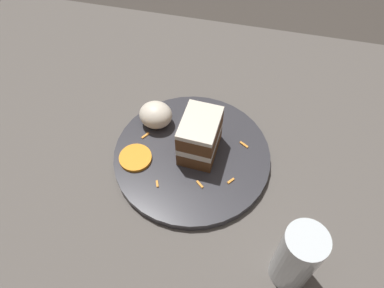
{
  "coord_description": "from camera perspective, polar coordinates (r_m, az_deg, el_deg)",
  "views": [
    {
      "loc": [
        -0.11,
        0.38,
        0.65
      ],
      "look_at": [
        -0.02,
        -0.03,
        0.08
      ],
      "focal_mm": 35.0,
      "sensor_mm": 36.0,
      "label": 1
    }
  ],
  "objects": [
    {
      "name": "cream_dollop",
      "position": [
        0.77,
        -5.55,
        4.44
      ],
      "size": [
        0.07,
        0.06,
        0.05
      ],
      "primitive_type": "ellipsoid",
      "color": "silver",
      "rests_on": "plate"
    },
    {
      "name": "dining_table",
      "position": [
        0.75,
        -1.88,
        -4.25
      ],
      "size": [
        1.28,
        0.96,
        0.03
      ],
      "primitive_type": "cube",
      "color": "#56514C",
      "rests_on": "ground"
    },
    {
      "name": "orange_garnish",
      "position": [
        0.73,
        -8.61,
        -2.09
      ],
      "size": [
        0.06,
        0.06,
        0.01
      ],
      "primitive_type": "cylinder",
      "color": "orange",
      "rests_on": "plate"
    },
    {
      "name": "drinking_glass",
      "position": [
        0.61,
        15.48,
        -16.58
      ],
      "size": [
        0.06,
        0.06,
        0.14
      ],
      "color": "silver",
      "rests_on": "dining_table"
    },
    {
      "name": "plate",
      "position": [
        0.74,
        -0.0,
        -1.85
      ],
      "size": [
        0.31,
        0.31,
        0.02
      ],
      "primitive_type": "cylinder",
      "color": "#333338",
      "rests_on": "dining_table"
    },
    {
      "name": "cake_slice",
      "position": [
        0.7,
        1.2,
        1.16
      ],
      "size": [
        0.07,
        0.09,
        0.09
      ],
      "rotation": [
        0.0,
        0.0,
        6.23
      ],
      "color": "brown",
      "rests_on": "plate"
    },
    {
      "name": "carrot_shreds_scatter",
      "position": [
        0.73,
        0.9,
        -1.96
      ],
      "size": [
        0.21,
        0.17,
        0.0
      ],
      "color": "orange",
      "rests_on": "plate"
    },
    {
      "name": "ground_plane",
      "position": [
        0.77,
        -1.85,
        -4.88
      ],
      "size": [
        6.0,
        6.0,
        0.0
      ],
      "primitive_type": "plane",
      "color": "#38332D",
      "rests_on": "ground"
    }
  ]
}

